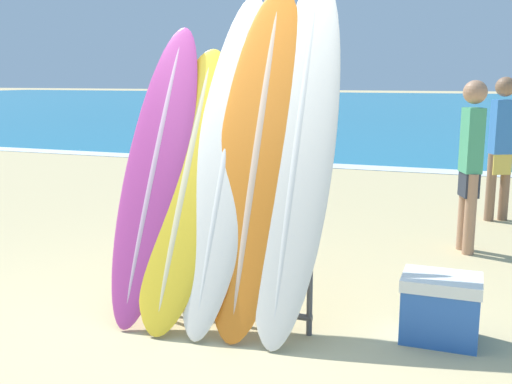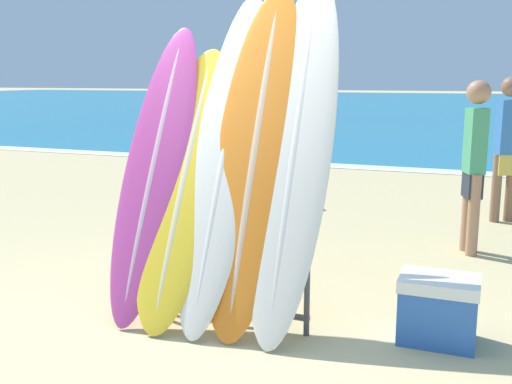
% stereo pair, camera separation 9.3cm
% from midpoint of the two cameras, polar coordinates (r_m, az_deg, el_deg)
% --- Properties ---
extents(ground_plane, '(160.00, 160.00, 0.00)m').
position_cam_midpoint_polar(ground_plane, '(4.25, -6.03, -13.03)').
color(ground_plane, tan).
extents(ocean_water, '(120.00, 60.00, 0.01)m').
position_cam_midpoint_polar(ocean_water, '(40.80, 18.99, 7.84)').
color(ocean_water, teal).
rests_on(ocean_water, ground_plane).
extents(surfboard_rack, '(1.40, 0.04, 0.78)m').
position_cam_midpoint_polar(surfboard_rack, '(4.25, -3.33, -6.85)').
color(surfboard_rack, '#47474C').
rests_on(surfboard_rack, ground_plane).
extents(surfboard_slot_0, '(0.50, 1.09, 2.11)m').
position_cam_midpoint_polar(surfboard_slot_0, '(4.43, -9.01, 2.19)').
color(surfboard_slot_0, '#B23D8E').
rests_on(surfboard_slot_0, ground_plane).
extents(surfboard_slot_1, '(0.59, 1.07, 1.94)m').
position_cam_midpoint_polar(surfboard_slot_1, '(4.30, -6.18, 0.84)').
color(surfboard_slot_1, yellow).
rests_on(surfboard_slot_1, ground_plane).
extents(surfboard_slot_2, '(0.50, 1.20, 2.34)m').
position_cam_midpoint_polar(surfboard_slot_2, '(4.23, -2.34, 3.46)').
color(surfboard_slot_2, silver).
rests_on(surfboard_slot_2, ground_plane).
extents(surfboard_slot_3, '(0.60, 1.06, 2.37)m').
position_cam_midpoint_polar(surfboard_slot_3, '(4.13, 0.56, 3.46)').
color(surfboard_slot_3, orange).
rests_on(surfboard_slot_3, ground_plane).
extents(surfboard_slot_4, '(0.52, 1.10, 2.45)m').
position_cam_midpoint_polar(surfboard_slot_4, '(4.05, 4.36, 3.86)').
color(surfboard_slot_4, silver).
rests_on(surfboard_slot_4, ground_plane).
extents(person_near_water, '(0.23, 0.28, 1.69)m').
position_cam_midpoint_polar(person_near_water, '(6.18, 20.46, 2.81)').
color(person_near_water, '#A87A5B').
rests_on(person_near_water, ground_plane).
extents(person_mid_beach, '(0.24, 0.30, 1.79)m').
position_cam_midpoint_polar(person_mid_beach, '(8.64, -1.83, 5.92)').
color(person_mid_beach, '#A87A5B').
rests_on(person_mid_beach, ground_plane).
extents(person_far_left, '(0.30, 0.26, 1.73)m').
position_cam_midpoint_polar(person_far_left, '(7.72, 23.10, 4.23)').
color(person_far_left, '#846047').
rests_on(person_far_left, ground_plane).
extents(cooler_box, '(0.50, 0.38, 0.44)m').
position_cam_midpoint_polar(cooler_box, '(4.18, 17.58, -10.58)').
color(cooler_box, '#2D60B7').
rests_on(cooler_box, ground_plane).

